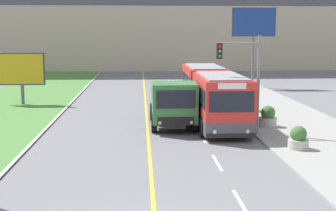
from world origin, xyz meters
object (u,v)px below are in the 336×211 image
dump_truck (173,105)px  planter_round_far (235,94)px  city_bus (212,94)px  planter_round_near (298,139)px  planter_round_third (251,104)px  planter_round_second (268,117)px  billboard_large (254,26)px  traffic_light_mast (245,71)px  billboard_small (21,70)px

dump_truck → planter_round_far: bearing=61.4°
city_bus → dump_truck: (-2.53, -2.59, -0.22)m
city_bus → planter_round_near: 8.35m
planter_round_far → dump_truck: bearing=-118.6°
planter_round_third → planter_round_second: bearing=-93.0°
dump_truck → planter_round_near: size_ratio=5.82×
dump_truck → planter_round_near: bearing=-44.6°
city_bus → billboard_large: size_ratio=1.69×
billboard_large → planter_round_near: 24.90m
billboard_large → traffic_light_mast: bearing=-104.7°
dump_truck → planter_round_near: (5.30, -5.23, -0.78)m
city_bus → planter_round_far: 8.15m
traffic_light_mast → planter_round_near: (1.71, -3.54, -2.76)m
planter_round_second → city_bus: bearing=135.8°
planter_round_far → planter_round_near: bearing=-90.8°
billboard_small → planter_round_third: (16.03, -4.18, -1.97)m
traffic_light_mast → planter_round_far: 12.26m
traffic_light_mast → city_bus: bearing=104.0°
billboard_large → planter_round_second: bearing=-100.9°
planter_round_near → planter_round_second: (0.00, 5.11, 0.05)m
planter_round_third → traffic_light_mast: bearing=-106.5°
city_bus → planter_round_second: (2.78, -2.70, -0.95)m
city_bus → planter_round_third: (3.05, 2.41, -0.98)m
billboard_large → planter_round_near: billboard_large is taller
billboard_large → planter_round_third: billboard_large is taller
billboard_large → planter_round_far: size_ratio=7.36×
planter_round_near → planter_round_third: planter_round_third is taller
planter_round_near → planter_round_second: bearing=90.0°
planter_round_third → dump_truck: bearing=-138.2°
planter_round_far → billboard_small: bearing=-176.7°
traffic_light_mast → planter_round_far: bearing=80.8°
dump_truck → planter_round_second: bearing=-1.3°
dump_truck → planter_round_second: 5.36m
city_bus → planter_round_second: city_bus is taller
planter_round_third → planter_round_far: size_ratio=1.08×
dump_truck → billboard_large: billboard_large is taller
traffic_light_mast → planter_round_near: traffic_light_mast is taller
city_bus → planter_round_far: (2.98, 7.52, -1.01)m
planter_round_far → city_bus: bearing=-111.6°
traffic_light_mast → planter_round_second: traffic_light_mast is taller
dump_truck → billboard_small: billboard_small is taller
billboard_small → planter_round_near: (15.76, -14.40, -2.00)m
city_bus → planter_round_third: size_ratio=11.48×
planter_round_second → planter_round_third: (0.27, 5.11, -0.02)m
city_bus → planter_round_third: city_bus is taller
planter_round_near → planter_round_far: 15.33m
dump_truck → traffic_light_mast: size_ratio=1.18×
city_bus → traffic_light_mast: (1.07, -4.28, 1.76)m
city_bus → planter_round_third: 4.01m
city_bus → billboard_small: bearing=153.1°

